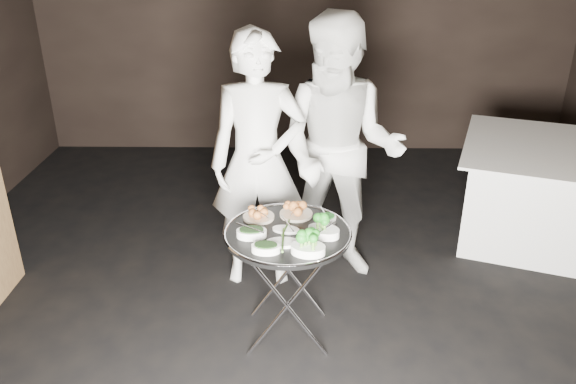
{
  "coord_description": "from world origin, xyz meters",
  "views": [
    {
      "loc": [
        -0.12,
        -2.9,
        2.38
      ],
      "look_at": [
        -0.16,
        0.17,
        0.95
      ],
      "focal_mm": 35.0,
      "sensor_mm": 36.0,
      "label": 1
    }
  ],
  "objects_px": {
    "tray_stand": "(288,280)",
    "dining_table": "(547,193)",
    "waiter_right": "(340,151)",
    "waiter_left": "(258,163)",
    "serving_tray": "(288,233)"
  },
  "relations": [
    {
      "from": "tray_stand",
      "to": "waiter_right",
      "type": "bearing_deg",
      "value": 66.25
    },
    {
      "from": "tray_stand",
      "to": "waiter_right",
      "type": "height_order",
      "value": "waiter_right"
    },
    {
      "from": "waiter_left",
      "to": "dining_table",
      "type": "xyz_separation_m",
      "value": [
        2.36,
        0.65,
        -0.52
      ]
    },
    {
      "from": "waiter_right",
      "to": "dining_table",
      "type": "xyz_separation_m",
      "value": [
        1.78,
        0.53,
        -0.56
      ]
    },
    {
      "from": "tray_stand",
      "to": "waiter_right",
      "type": "distance_m",
      "value": 1.04
    },
    {
      "from": "tray_stand",
      "to": "dining_table",
      "type": "xyz_separation_m",
      "value": [
        2.14,
        1.35,
        -0.01
      ]
    },
    {
      "from": "tray_stand",
      "to": "serving_tray",
      "type": "distance_m",
      "value": 0.33
    },
    {
      "from": "tray_stand",
      "to": "dining_table",
      "type": "height_order",
      "value": "dining_table"
    },
    {
      "from": "serving_tray",
      "to": "waiter_right",
      "type": "bearing_deg",
      "value": 66.25
    },
    {
      "from": "tray_stand",
      "to": "waiter_left",
      "type": "bearing_deg",
      "value": 107.18
    },
    {
      "from": "waiter_right",
      "to": "dining_table",
      "type": "relative_size",
      "value": 1.37
    },
    {
      "from": "tray_stand",
      "to": "serving_tray",
      "type": "relative_size",
      "value": 0.97
    },
    {
      "from": "serving_tray",
      "to": "dining_table",
      "type": "height_order",
      "value": "dining_table"
    },
    {
      "from": "tray_stand",
      "to": "waiter_right",
      "type": "xyz_separation_m",
      "value": [
        0.36,
        0.81,
        0.55
      ]
    },
    {
      "from": "waiter_left",
      "to": "waiter_right",
      "type": "height_order",
      "value": "waiter_right"
    }
  ]
}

